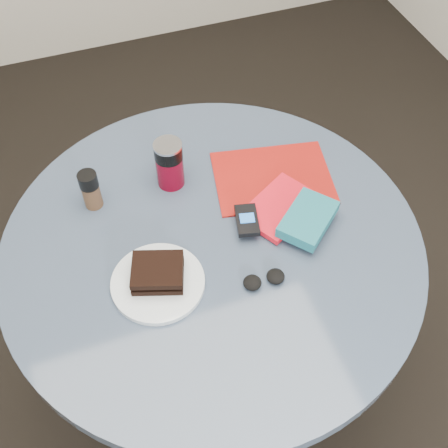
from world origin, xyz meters
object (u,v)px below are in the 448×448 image
object	(u,v)px
plate	(158,283)
table	(213,278)
magazine	(273,178)
red_book	(280,207)
mp3_player	(247,220)
sandwich	(158,273)
soda_can	(169,164)
novel	(308,219)
pepper_grinder	(90,190)
headphones	(264,279)

from	to	relation	value
plate	table	bearing A→B (deg)	26.24
magazine	red_book	bearing A→B (deg)	-93.23
magazine	mp3_player	size ratio (longest dim) A/B	2.99
sandwich	soda_can	bearing A→B (deg)	68.43
soda_can	novel	xyz separation A→B (m)	(0.26, -0.25, -0.03)
pepper_grinder	headphones	world-z (taller)	pepper_grinder
mp3_player	headphones	size ratio (longest dim) A/B	1.02
magazine	soda_can	bearing A→B (deg)	174.25
sandwich	headphones	world-z (taller)	sandwich
sandwich	pepper_grinder	distance (m)	0.29
sandwich	headphones	bearing A→B (deg)	-20.55
soda_can	plate	bearing A→B (deg)	-111.72
plate	red_book	xyz separation A→B (m)	(0.34, 0.11, 0.01)
magazine	pepper_grinder	bearing A→B (deg)	-177.58
table	soda_can	world-z (taller)	soda_can
red_book	table	bearing A→B (deg)	159.22
red_book	soda_can	bearing A→B (deg)	110.80
novel	mp3_player	world-z (taller)	novel
plate	sandwich	xyz separation A→B (m)	(0.00, 0.01, 0.03)
magazine	novel	bearing A→B (deg)	-74.96
red_book	mp3_player	xyz separation A→B (m)	(-0.09, -0.02, 0.02)
plate	soda_can	xyz separation A→B (m)	(0.11, 0.29, 0.06)
magazine	mp3_player	world-z (taller)	mp3_player
pepper_grinder	magazine	world-z (taller)	pepper_grinder
soda_can	table	bearing A→B (deg)	-79.80
pepper_grinder	magazine	distance (m)	0.46
table	mp3_player	distance (m)	0.21
pepper_grinder	headphones	xyz separation A→B (m)	(0.31, -0.35, -0.04)
headphones	pepper_grinder	bearing A→B (deg)	131.31
soda_can	magazine	distance (m)	0.27
table	novel	distance (m)	0.30
mp3_player	soda_can	bearing A→B (deg)	122.47
sandwich	magazine	bearing A→B (deg)	29.47
pepper_grinder	mp3_player	bearing A→B (deg)	-30.60
table	novel	size ratio (longest dim) A/B	6.65
sandwich	headphones	size ratio (longest dim) A/B	1.40
sandwich	pepper_grinder	size ratio (longest dim) A/B	1.28
plate	headphones	xyz separation A→B (m)	(0.22, -0.07, 0.00)
novel	headphones	xyz separation A→B (m)	(-0.15, -0.11, -0.02)
soda_can	magazine	bearing A→B (deg)	-16.62
table	pepper_grinder	size ratio (longest dim) A/B	9.39
red_book	mp3_player	bearing A→B (deg)	162.80
pepper_grinder	plate	bearing A→B (deg)	-72.75
plate	magazine	xyz separation A→B (m)	(0.37, 0.21, -0.00)
pepper_grinder	red_book	bearing A→B (deg)	-22.21
plate	pepper_grinder	distance (m)	0.30
headphones	soda_can	bearing A→B (deg)	106.85
pepper_grinder	headphones	size ratio (longest dim) A/B	1.09
novel	mp3_player	distance (m)	0.14
soda_can	magazine	size ratio (longest dim) A/B	0.44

